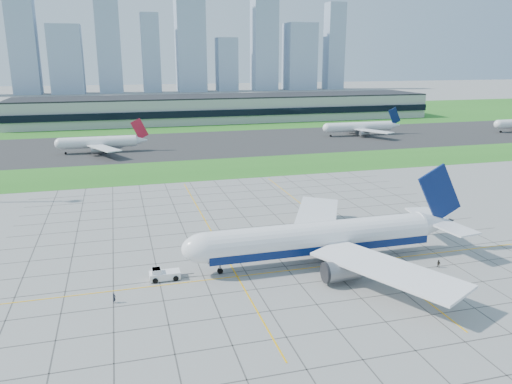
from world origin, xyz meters
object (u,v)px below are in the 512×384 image
(pushback_tug, at_px, (163,274))
(crew_near, at_px, (114,298))
(distant_jet_1, at_px, (100,142))
(distant_jet_2, at_px, (360,127))
(crew_far, at_px, (439,264))
(airliner, at_px, (322,238))

(pushback_tug, xyz_separation_m, crew_near, (-8.59, -6.88, -0.14))
(distant_jet_1, bearing_deg, distant_jet_2, 6.43)
(pushback_tug, relative_size, distant_jet_2, 0.19)
(crew_near, relative_size, distant_jet_1, 0.04)
(pushback_tug, bearing_deg, crew_far, -9.82)
(crew_far, bearing_deg, distant_jet_1, 168.85)
(airliner, xyz_separation_m, crew_far, (20.65, -8.65, -4.25))
(pushback_tug, distance_m, distant_jet_1, 134.68)
(airliner, distance_m, distant_jet_2, 170.89)
(pushback_tug, distance_m, distant_jet_2, 187.78)
(crew_near, bearing_deg, distant_jet_1, 38.18)
(airliner, bearing_deg, distant_jet_2, 60.43)
(crew_far, relative_size, distant_jet_1, 0.04)
(crew_near, height_order, crew_far, crew_near)
(pushback_tug, relative_size, crew_near, 4.70)
(airliner, xyz_separation_m, pushback_tug, (-30.69, 0.23, -4.03))
(airliner, relative_size, pushback_tug, 7.35)
(airliner, relative_size, distant_jet_2, 1.39)
(airliner, xyz_separation_m, crew_near, (-39.28, -6.66, -4.17))
(airliner, height_order, distant_jet_2, airliner)
(crew_near, xyz_separation_m, distant_jet_1, (-4.78, 140.85, 3.63))
(airliner, relative_size, crew_near, 34.59)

